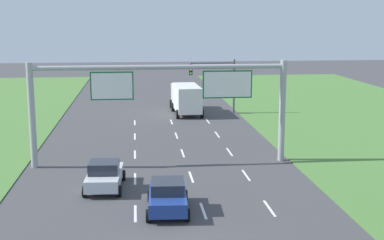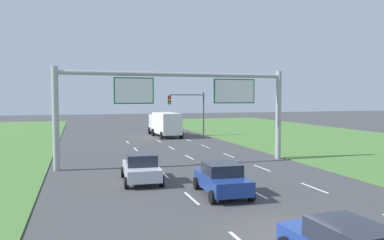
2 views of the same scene
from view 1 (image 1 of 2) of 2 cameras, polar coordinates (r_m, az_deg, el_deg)
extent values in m
cube|color=white|center=(27.82, -6.07, -9.87)|extent=(0.14, 2.40, 0.01)
cube|color=white|center=(33.50, -6.09, -6.24)|extent=(0.14, 2.40, 0.01)
cube|color=white|center=(39.27, -6.11, -3.67)|extent=(0.14, 2.40, 0.01)
cube|color=white|center=(45.11, -6.12, -1.76)|extent=(0.14, 2.40, 0.01)
cube|color=white|center=(50.98, -6.13, -0.28)|extent=(0.14, 2.40, 0.01)
cube|color=white|center=(28.02, 1.21, -9.66)|extent=(0.14, 2.40, 0.01)
cube|color=white|center=(33.67, -0.09, -6.09)|extent=(0.14, 2.40, 0.01)
cube|color=white|center=(39.42, -1.00, -3.55)|extent=(0.14, 2.40, 0.01)
cube|color=white|center=(45.23, -1.68, -1.66)|extent=(0.14, 2.40, 0.01)
cube|color=white|center=(51.09, -2.20, -0.20)|extent=(0.14, 2.40, 0.01)
cube|color=white|center=(28.65, 8.26, -9.30)|extent=(0.14, 2.40, 0.01)
cube|color=white|center=(34.20, 5.78, -5.88)|extent=(0.14, 2.40, 0.01)
cube|color=white|center=(39.87, 4.02, -3.41)|extent=(0.14, 2.40, 0.01)
cube|color=white|center=(45.63, 2.71, -1.56)|extent=(0.14, 2.40, 0.01)
cube|color=white|center=(51.44, 1.69, -0.12)|extent=(0.14, 2.40, 0.01)
cube|color=navy|center=(27.78, -2.61, -8.38)|extent=(2.11, 4.09, 0.71)
cube|color=#232833|center=(27.64, -2.62, -7.07)|extent=(1.78, 1.95, 0.59)
cylinder|color=black|center=(29.27, -4.53, -8.12)|extent=(0.25, 0.65, 0.64)
cylinder|color=black|center=(29.28, -0.71, -8.08)|extent=(0.25, 0.65, 0.64)
cylinder|color=black|center=(26.56, -4.70, -10.15)|extent=(0.25, 0.65, 0.64)
cylinder|color=black|center=(26.57, -0.46, -10.10)|extent=(0.25, 0.65, 0.64)
cube|color=silver|center=(31.74, -9.29, -6.06)|extent=(2.11, 4.23, 0.68)
cube|color=#232833|center=(31.38, -9.37, -4.98)|extent=(1.77, 1.76, 0.66)
cylinder|color=black|center=(33.40, -10.64, -5.86)|extent=(0.26, 0.65, 0.64)
cylinder|color=black|center=(33.19, -7.33, -5.86)|extent=(0.26, 0.65, 0.64)
cylinder|color=black|center=(30.54, -11.39, -7.49)|extent=(0.26, 0.65, 0.64)
cylinder|color=black|center=(30.31, -7.77, -7.51)|extent=(0.26, 0.65, 0.64)
cube|color=silver|center=(58.61, -1.08, 2.77)|extent=(2.28, 2.18, 2.20)
cube|color=silver|center=(54.69, -0.56, 2.37)|extent=(2.57, 5.63, 2.55)
cylinder|color=black|center=(59.14, -2.22, 1.76)|extent=(0.31, 0.91, 0.90)
cylinder|color=black|center=(59.42, -0.06, 1.81)|extent=(0.31, 0.91, 0.90)
cylinder|color=black|center=(56.88, -2.06, 1.40)|extent=(0.31, 0.91, 0.90)
cylinder|color=black|center=(57.19, 0.35, 1.45)|extent=(0.31, 0.91, 0.90)
cylinder|color=black|center=(52.63, -1.54, 0.62)|extent=(0.31, 0.91, 0.90)
cylinder|color=black|center=(52.96, 1.06, 0.69)|extent=(0.31, 0.91, 0.90)
cylinder|color=#9EA0A5|center=(36.51, -16.70, 0.43)|extent=(0.44, 0.44, 7.00)
cylinder|color=#9EA0A5|center=(37.24, 9.60, 0.94)|extent=(0.44, 0.44, 7.00)
cylinder|color=#9EA0A5|center=(35.49, -3.47, 5.64)|extent=(16.80, 0.32, 0.32)
cube|color=#0C5B28|center=(35.61, -8.53, 3.62)|extent=(2.82, 0.12, 1.87)
cube|color=white|center=(35.55, -8.54, 3.61)|extent=(2.66, 0.01, 1.71)
cube|color=#0C5B28|center=(36.11, 3.79, 3.82)|extent=(3.36, 0.12, 1.87)
cube|color=white|center=(36.05, 3.81, 3.81)|extent=(3.20, 0.01, 1.71)
cylinder|color=#47494F|center=(55.55, 4.50, 3.59)|extent=(0.20, 0.20, 5.60)
cylinder|color=#47494F|center=(54.93, 2.22, 6.10)|extent=(4.50, 0.14, 0.14)
cube|color=black|center=(54.71, -0.13, 5.41)|extent=(0.32, 0.36, 1.10)
sphere|color=red|center=(54.47, -0.11, 5.78)|extent=(0.22, 0.22, 0.22)
sphere|color=orange|center=(54.51, -0.11, 5.39)|extent=(0.22, 0.22, 0.22)
sphere|color=green|center=(54.55, -0.11, 5.00)|extent=(0.22, 0.22, 0.22)
camera|label=2|loc=(11.44, -35.38, -16.65)|focal=35.00mm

